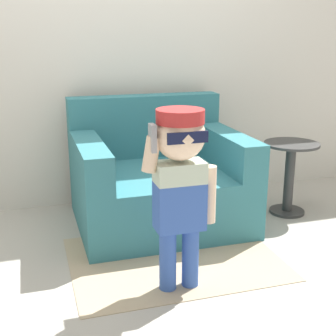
{
  "coord_description": "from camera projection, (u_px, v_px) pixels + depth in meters",
  "views": [
    {
      "loc": [
        -0.65,
        -2.87,
        1.29
      ],
      "look_at": [
        0.11,
        -0.38,
        0.52
      ],
      "focal_mm": 50.0,
      "sensor_mm": 36.0,
      "label": 1
    }
  ],
  "objects": [
    {
      "name": "wall_back",
      "position": [
        113.0,
        29.0,
        3.39
      ],
      "size": [
        10.0,
        0.05,
        2.6
      ],
      "color": "silver",
      "rests_on": "ground_plane"
    },
    {
      "name": "rug",
      "position": [
        174.0,
        258.0,
        2.75
      ],
      "size": [
        1.2,
        0.91,
        0.01
      ],
      "color": "tan",
      "rests_on": "ground_plane"
    },
    {
      "name": "ground_plane",
      "position": [
        136.0,
        228.0,
        3.18
      ],
      "size": [
        10.0,
        10.0,
        0.0
      ],
      "primitive_type": "plane",
      "color": "#ADA89E"
    },
    {
      "name": "side_table",
      "position": [
        290.0,
        171.0,
        3.36
      ],
      "size": [
        0.39,
        0.39,
        0.53
      ],
      "color": "#333333",
      "rests_on": "ground_plane"
    },
    {
      "name": "armchair",
      "position": [
        158.0,
        181.0,
        3.23
      ],
      "size": [
        1.12,
        0.96,
        0.84
      ],
      "color": "teal",
      "rests_on": "ground_plane"
    },
    {
      "name": "person_child",
      "position": [
        180.0,
        173.0,
        2.27
      ],
      "size": [
        0.38,
        0.29,
        0.94
      ],
      "color": "#3356AD",
      "rests_on": "ground_plane"
    }
  ]
}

